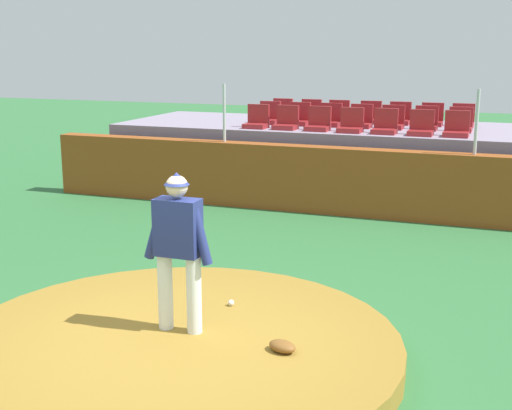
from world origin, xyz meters
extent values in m
plane|color=#306C38|center=(0.00, 0.00, 0.00)|extent=(60.00, 60.00, 0.00)
cylinder|color=olive|center=(0.00, 0.00, 0.12)|extent=(4.77, 4.77, 0.25)
cylinder|color=white|center=(-0.20, 0.21, 0.67)|extent=(0.16, 0.16, 0.84)
cylinder|color=white|center=(0.14, 0.21, 0.67)|extent=(0.16, 0.16, 0.84)
cube|color=navy|center=(-0.03, 0.21, 1.39)|extent=(0.47, 0.25, 0.61)
cylinder|color=navy|center=(-0.28, 0.21, 1.35)|extent=(0.30, 0.11, 0.68)
cylinder|color=navy|center=(0.22, 0.21, 1.35)|extent=(0.27, 0.11, 0.68)
sphere|color=beige|center=(-0.03, 0.21, 1.82)|extent=(0.23, 0.23, 0.23)
cone|color=navy|center=(-0.03, 0.21, 1.91)|extent=(0.27, 0.27, 0.13)
sphere|color=white|center=(0.21, 1.06, 0.29)|extent=(0.07, 0.07, 0.07)
ellipsoid|color=brown|center=(1.16, 0.08, 0.30)|extent=(0.35, 0.29, 0.11)
cube|color=brown|center=(0.00, 6.99, 0.65)|extent=(12.49, 0.40, 1.31)
cylinder|color=silver|center=(-2.38, 6.99, 1.90)|extent=(0.06, 0.06, 1.17)
cylinder|color=silver|center=(2.52, 6.99, 1.90)|extent=(0.06, 0.06, 1.17)
cube|color=gray|center=(0.00, 9.27, 0.74)|extent=(10.91, 3.47, 1.49)
cube|color=maroon|center=(-2.08, 8.00, 1.54)|extent=(0.48, 0.44, 0.10)
cube|color=maroon|center=(-2.08, 8.18, 1.79)|extent=(0.48, 0.08, 0.40)
cube|color=maroon|center=(-1.41, 8.01, 1.54)|extent=(0.48, 0.44, 0.10)
cube|color=maroon|center=(-1.41, 8.19, 1.79)|extent=(0.48, 0.08, 0.40)
cube|color=maroon|center=(-0.71, 8.02, 1.54)|extent=(0.48, 0.44, 0.10)
cube|color=maroon|center=(-0.71, 8.20, 1.79)|extent=(0.48, 0.08, 0.40)
cube|color=maroon|center=(0.00, 7.96, 1.54)|extent=(0.48, 0.44, 0.10)
cube|color=maroon|center=(0.00, 8.14, 1.79)|extent=(0.48, 0.08, 0.40)
cube|color=maroon|center=(0.70, 7.99, 1.54)|extent=(0.48, 0.44, 0.10)
cube|color=maroon|center=(0.70, 8.17, 1.79)|extent=(0.48, 0.08, 0.40)
cube|color=maroon|center=(1.42, 7.97, 1.54)|extent=(0.48, 0.44, 0.10)
cube|color=maroon|center=(1.42, 8.15, 1.79)|extent=(0.48, 0.08, 0.40)
cube|color=maroon|center=(2.10, 8.01, 1.54)|extent=(0.48, 0.44, 0.10)
cube|color=maroon|center=(2.10, 8.19, 1.79)|extent=(0.48, 0.08, 0.40)
cube|color=maroon|center=(-2.13, 8.91, 1.54)|extent=(0.48, 0.44, 0.10)
cube|color=maroon|center=(-2.13, 9.09, 1.79)|extent=(0.48, 0.08, 0.40)
cube|color=maroon|center=(-1.40, 8.88, 1.54)|extent=(0.48, 0.44, 0.10)
cube|color=maroon|center=(-1.40, 9.06, 1.79)|extent=(0.48, 0.08, 0.40)
cube|color=maroon|center=(-0.68, 8.90, 1.54)|extent=(0.48, 0.44, 0.10)
cube|color=maroon|center=(-0.68, 9.08, 1.79)|extent=(0.48, 0.08, 0.40)
cube|color=maroon|center=(0.01, 8.87, 1.54)|extent=(0.48, 0.44, 0.10)
cube|color=maroon|center=(0.01, 9.05, 1.79)|extent=(0.48, 0.08, 0.40)
cube|color=maroon|center=(0.70, 8.86, 1.54)|extent=(0.48, 0.44, 0.10)
cube|color=maroon|center=(0.70, 9.04, 1.79)|extent=(0.48, 0.08, 0.40)
cube|color=maroon|center=(1.39, 8.92, 1.54)|extent=(0.48, 0.44, 0.10)
cube|color=maroon|center=(1.39, 9.10, 1.79)|extent=(0.48, 0.08, 0.40)
cube|color=maroon|center=(2.10, 8.86, 1.54)|extent=(0.48, 0.44, 0.10)
cube|color=maroon|center=(2.10, 9.04, 1.79)|extent=(0.48, 0.08, 0.40)
cube|color=maroon|center=(-2.11, 9.79, 1.54)|extent=(0.48, 0.44, 0.10)
cube|color=maroon|center=(-2.11, 9.97, 1.79)|extent=(0.48, 0.08, 0.40)
cube|color=maroon|center=(-1.40, 9.80, 1.54)|extent=(0.48, 0.44, 0.10)
cube|color=maroon|center=(-1.40, 9.98, 1.79)|extent=(0.48, 0.08, 0.40)
cube|color=maroon|center=(-0.72, 9.80, 1.54)|extent=(0.48, 0.44, 0.10)
cube|color=maroon|center=(-0.72, 9.98, 1.79)|extent=(0.48, 0.08, 0.40)
cube|color=maroon|center=(0.02, 9.81, 1.54)|extent=(0.48, 0.44, 0.10)
cube|color=maroon|center=(0.02, 9.99, 1.79)|extent=(0.48, 0.08, 0.40)
cube|color=maroon|center=(0.70, 9.81, 1.54)|extent=(0.48, 0.44, 0.10)
cube|color=maroon|center=(0.70, 9.99, 1.79)|extent=(0.48, 0.08, 0.40)
cube|color=maroon|center=(1.42, 9.78, 1.54)|extent=(0.48, 0.44, 0.10)
cube|color=maroon|center=(1.42, 9.96, 1.79)|extent=(0.48, 0.08, 0.40)
cube|color=maroon|center=(2.08, 9.80, 1.54)|extent=(0.48, 0.44, 0.10)
cube|color=maroon|center=(2.08, 9.98, 1.79)|extent=(0.48, 0.08, 0.40)
camera|label=1|loc=(3.17, -6.06, 3.23)|focal=48.86mm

